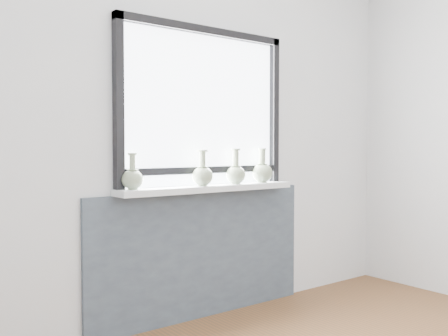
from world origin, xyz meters
TOP-DOWN VIEW (x-y plane):
  - back_wall at (0.00, 1.81)m, footprint 3.60×0.02m
  - apron_panel at (0.00, 1.78)m, footprint 1.70×0.03m
  - windowsill at (0.00, 1.71)m, footprint 1.32×0.18m
  - window at (0.00, 1.77)m, footprint 1.30×0.06m
  - vase_a at (-0.56, 1.71)m, footprint 0.13×0.13m
  - vase_b at (-0.07, 1.69)m, footprint 0.14×0.14m
  - vase_c at (0.22, 1.71)m, footprint 0.14×0.14m
  - vase_d at (0.47, 1.71)m, footprint 0.15×0.15m

SIDE VIEW (x-z plane):
  - apron_panel at x=0.00m, z-range 0.00..0.86m
  - windowsill at x=0.00m, z-range 0.86..0.90m
  - vase_a at x=-0.56m, z-range 0.86..1.08m
  - vase_b at x=-0.07m, z-range 0.86..1.09m
  - vase_c at x=0.22m, z-range 0.85..1.10m
  - vase_d at x=0.47m, z-range 0.86..1.10m
  - back_wall at x=0.00m, z-range 0.00..2.60m
  - window at x=0.00m, z-range 0.92..1.97m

